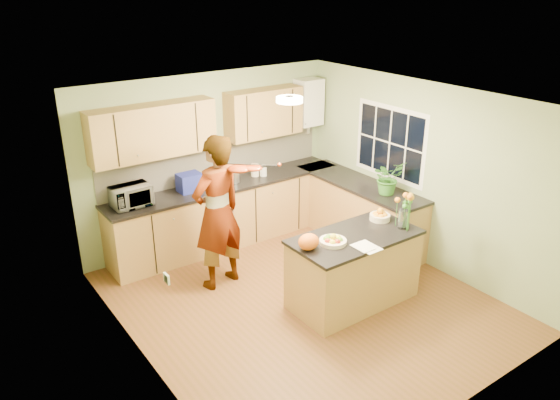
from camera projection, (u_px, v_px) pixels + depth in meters
floor at (303, 301)px, 6.75m from camera, size 4.50×4.50×0.00m
ceiling at (306, 101)px, 5.79m from camera, size 4.00×4.50×0.02m
wall_back at (210, 159)px, 7.96m from camera, size 4.00×0.02×2.50m
wall_front at (469, 295)px, 4.58m from camera, size 4.00×0.02×2.50m
wall_left at (139, 257)px, 5.19m from camera, size 0.02×4.50×2.50m
wall_right at (421, 174)px, 7.34m from camera, size 0.02×4.50×2.50m
back_counter at (228, 213)px, 8.09m from camera, size 3.64×0.62×0.94m
right_counter at (358, 212)px, 8.12m from camera, size 0.62×2.24×0.94m
splashback at (216, 161)px, 8.02m from camera, size 3.60×0.02×0.52m
upper_cabinets at (202, 123)px, 7.51m from camera, size 3.20×0.34×0.70m
boiler at (308, 102)px, 8.51m from camera, size 0.40×0.30×0.86m
window_right at (390, 143)px, 7.68m from camera, size 0.01×1.30×1.05m
light_switch at (167, 279)px, 4.73m from camera, size 0.02×0.09×0.09m
ceiling_lamp at (289, 100)px, 6.03m from camera, size 0.30×0.30×0.07m
peninsula_island at (353, 269)px, 6.59m from camera, size 1.57×0.80×0.90m
fruit_dish at (333, 240)px, 6.21m from camera, size 0.31×0.31×0.11m
orange_bowl at (380, 215)px, 6.80m from camera, size 0.25×0.25×0.15m
flower_vase at (405, 202)px, 6.47m from camera, size 0.28×0.28×0.52m
orange_bag at (309, 242)px, 6.06m from camera, size 0.30×0.28×0.19m
papers at (367, 247)px, 6.13m from camera, size 0.22×0.30×0.01m
violinist at (217, 213)px, 6.77m from camera, size 0.81×0.61×2.01m
violin at (239, 169)px, 6.48m from camera, size 0.70×0.60×0.17m
microwave at (131, 196)px, 7.08m from camera, size 0.51×0.35×0.28m
blue_box at (189, 182)px, 7.58m from camera, size 0.32×0.24×0.26m
kettle at (234, 175)px, 7.91m from camera, size 0.14×0.14×0.27m
jar_cream at (255, 170)px, 8.16m from camera, size 0.16×0.16×0.18m
jar_white at (263, 171)px, 8.17m from camera, size 0.14×0.14×0.16m
potted_plant at (388, 178)px, 7.45m from camera, size 0.46×0.41×0.47m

